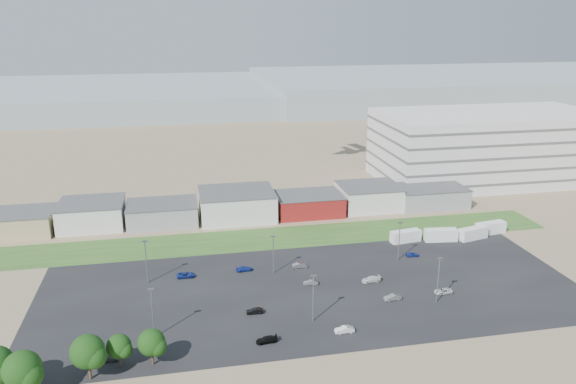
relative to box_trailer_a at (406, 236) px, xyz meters
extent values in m
plane|color=#897857|center=(-36.42, -42.52, -1.57)|extent=(700.00, 700.00, 0.00)
cube|color=black|center=(-31.42, -22.52, -1.56)|extent=(120.00, 50.00, 0.01)
cube|color=#285821|center=(-36.42, 9.48, -1.56)|extent=(160.00, 16.00, 0.02)
cube|color=silver|center=(53.58, 52.48, 10.93)|extent=(80.00, 40.00, 25.00)
imported|color=silver|center=(-3.58, -29.73, -1.00)|extent=(4.11, 1.93, 1.14)
imported|color=#595B5E|center=(-15.60, -30.35, -0.93)|extent=(3.99, 1.68, 1.28)
imported|color=black|center=(-44.73, -41.25, -0.98)|extent=(4.17, 1.97, 1.18)
imported|color=black|center=(-45.40, -30.22, -0.99)|extent=(3.53, 1.33, 1.15)
imported|color=navy|center=(-44.99, -9.70, -0.99)|extent=(4.15, 2.01, 1.16)
imported|color=#595B5E|center=(-31.13, -19.84, -1.02)|extent=(3.42, 1.38, 1.10)
imported|color=navy|center=(-2.10, -9.64, -1.00)|extent=(3.45, 1.65, 1.14)
imported|color=navy|center=(-58.82, -10.43, -0.97)|extent=(4.31, 2.02, 1.19)
imported|color=#595B5E|center=(-73.07, -41.35, -1.02)|extent=(3.85, 1.72, 1.10)
imported|color=#A5A5AA|center=(-31.57, -10.56, -0.98)|extent=(3.66, 1.43, 1.19)
imported|color=silver|center=(-17.20, -21.17, -0.93)|extent=(4.51, 2.05, 1.28)
imported|color=silver|center=(-29.52, -40.81, -0.94)|extent=(3.83, 1.35, 1.26)
camera|label=1|loc=(-58.92, -131.82, 56.53)|focal=35.00mm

